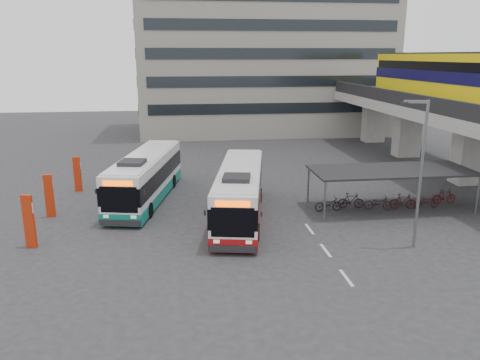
{
  "coord_description": "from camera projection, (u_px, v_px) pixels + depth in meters",
  "views": [
    {
      "loc": [
        -4.52,
        -23.94,
        9.46
      ],
      "look_at": [
        -0.97,
        3.68,
        2.0
      ],
      "focal_mm": 35.0,
      "sensor_mm": 36.0,
      "label": 1
    }
  ],
  "objects": [
    {
      "name": "road_markings",
      "position": [
        326.0,
        250.0,
        23.37
      ],
      "size": [
        0.15,
        7.6,
        0.01
      ],
      "color": "beige",
      "rests_on": "ground"
    },
    {
      "name": "ground",
      "position": [
        266.0,
        231.0,
        25.94
      ],
      "size": [
        120.0,
        120.0,
        0.0
      ],
      "primitive_type": "plane",
      "color": "#28282B",
      "rests_on": "ground"
    },
    {
      "name": "bike_shelter",
      "position": [
        390.0,
        186.0,
        29.48
      ],
      "size": [
        10.0,
        4.0,
        2.54
      ],
      "color": "#595B60",
      "rests_on": "ground"
    },
    {
      "name": "viaduct",
      "position": [
        444.0,
        96.0,
        38.32
      ],
      "size": [
        8.0,
        32.0,
        9.68
      ],
      "color": "gray",
      "rests_on": "ground"
    },
    {
      "name": "sign_totem_north",
      "position": [
        77.0,
        174.0,
        33.24
      ],
      "size": [
        0.54,
        0.21,
        2.51
      ],
      "rotation": [
        0.0,
        0.0,
        -0.09
      ],
      "color": "#AD260A",
      "rests_on": "ground"
    },
    {
      "name": "lamp_post",
      "position": [
        420.0,
        166.0,
        22.7
      ],
      "size": [
        1.28,
        0.48,
        7.43
      ],
      "rotation": [
        0.0,
        0.0,
        -0.27
      ],
      "color": "#595B60",
      "rests_on": "ground"
    },
    {
      "name": "sign_totem_mid",
      "position": [
        49.0,
        195.0,
        27.9
      ],
      "size": [
        0.57,
        0.25,
        2.63
      ],
      "rotation": [
        0.0,
        0.0,
        0.17
      ],
      "color": "#AD260A",
      "rests_on": "ground"
    },
    {
      "name": "pedestrian",
      "position": [
        255.0,
        196.0,
        29.64
      ],
      "size": [
        0.65,
        0.72,
        1.65
      ],
      "primitive_type": "imported",
      "rotation": [
        0.0,
        0.0,
        1.04
      ],
      "color": "black",
      "rests_on": "ground"
    },
    {
      "name": "office_block",
      "position": [
        263.0,
        30.0,
        57.93
      ],
      "size": [
        30.0,
        15.0,
        25.0
      ],
      "primitive_type": "cube",
      "color": "gray",
      "rests_on": "ground"
    },
    {
      "name": "bus_main",
      "position": [
        240.0,
        193.0,
        27.74
      ],
      "size": [
        4.5,
        11.48,
        3.32
      ],
      "rotation": [
        0.0,
        0.0,
        -0.19
      ],
      "color": "white",
      "rests_on": "ground"
    },
    {
      "name": "bus_teal",
      "position": [
        146.0,
        177.0,
        31.24
      ],
      "size": [
        4.63,
        11.51,
        3.33
      ],
      "rotation": [
        0.0,
        0.0,
        -0.2
      ],
      "color": "white",
      "rests_on": "ground"
    },
    {
      "name": "sign_totem_south",
      "position": [
        29.0,
        221.0,
        23.42
      ],
      "size": [
        0.59,
        0.34,
        2.78
      ],
      "rotation": [
        0.0,
        0.0,
        -0.32
      ],
      "color": "#AD260A",
      "rests_on": "ground"
    }
  ]
}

